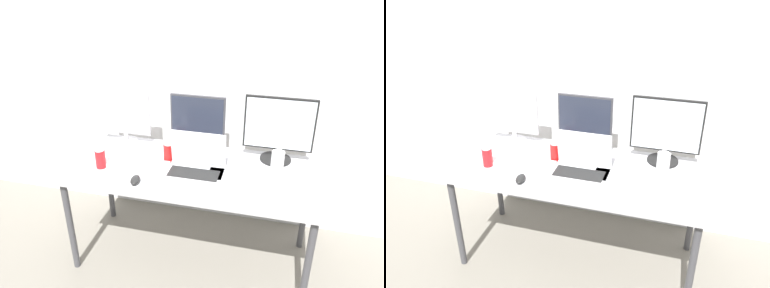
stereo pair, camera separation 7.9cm
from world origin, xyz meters
The scene contains 13 objects.
ground_plane centered at (0.00, 0.00, 0.00)m, with size 16.00×16.00×0.00m, color gray.
wall_back centered at (0.00, 0.59, 1.30)m, with size 7.00×0.08×2.60m, color silver.
work_desk centered at (0.00, 0.00, 0.68)m, with size 1.65×0.72×0.74m.
monitor_left centered at (-0.57, 0.26, 0.94)m, with size 0.39×0.17×0.38m.
monitor_center centered at (-0.02, 0.24, 0.95)m, with size 0.38×0.22×0.42m.
monitor_right centered at (0.52, 0.25, 0.97)m, with size 0.45×0.21×0.45m.
laptop_silver centered at (0.03, -0.03, 0.80)m, with size 0.36×0.24×0.26m.
keyboard_main centered at (0.32, -0.05, 0.75)m, with size 0.40×0.15×0.02m, color #B2B2B7.
keyboard_aux centered at (-0.36, -0.05, 0.75)m, with size 0.43×0.13×0.02m, color white.
mouse_by_keyboard centered at (-0.30, -0.24, 0.76)m, with size 0.06×0.11×0.03m, color black.
water_bottle centered at (0.53, 0.00, 0.85)m, with size 0.08×0.08×0.24m.
soda_can_near_keyboard centered at (-0.58, -0.12, 0.80)m, with size 0.07×0.07×0.13m.
soda_can_by_laptop centered at (-0.18, 0.07, 0.80)m, with size 0.07×0.07×0.13m.
Camera 1 is at (0.52, -2.03, 1.97)m, focal length 35.00 mm.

